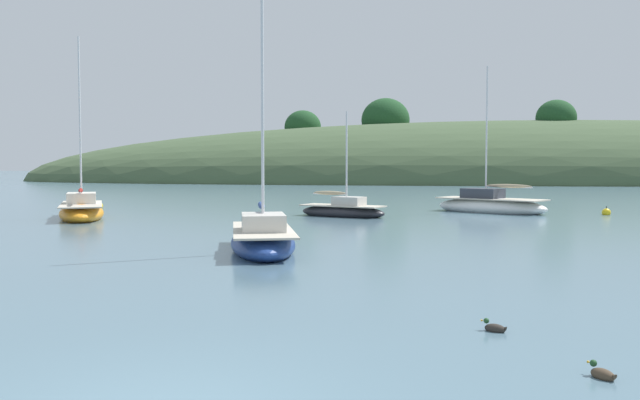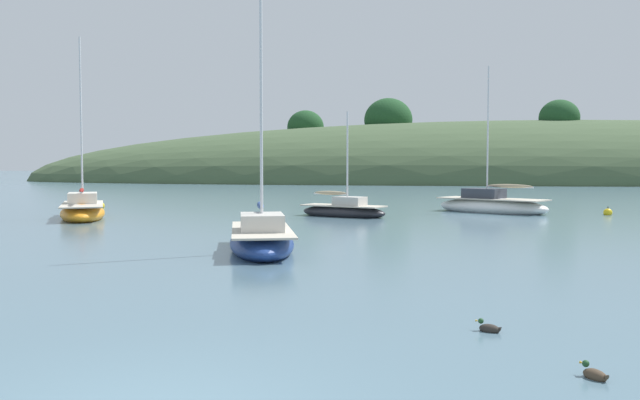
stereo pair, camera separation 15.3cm
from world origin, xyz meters
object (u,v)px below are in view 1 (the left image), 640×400
(sailboat_teal_outer, at_px, (490,205))
(duck_lead, at_px, (495,328))
(mooring_buoy_channel, at_px, (606,213))
(sailboat_black_sloop, at_px, (343,210))
(duck_lone_right, at_px, (602,374))
(mooring_buoy_outer, at_px, (99,206))
(sailboat_blue_center, at_px, (82,211))
(sailboat_white_near, at_px, (263,239))

(sailboat_teal_outer, height_order, duck_lead, sailboat_teal_outer)
(mooring_buoy_channel, bearing_deg, sailboat_black_sloop, -170.80)
(duck_lead, distance_m, duck_lone_right, 2.46)
(mooring_buoy_outer, height_order, duck_lead, mooring_buoy_outer)
(sailboat_black_sloop, distance_m, duck_lead, 23.11)
(sailboat_blue_center, relative_size, sailboat_black_sloop, 1.65)
(sailboat_teal_outer, distance_m, duck_lead, 26.60)
(sailboat_teal_outer, relative_size, duck_lead, 20.02)
(sailboat_black_sloop, relative_size, mooring_buoy_outer, 10.01)
(mooring_buoy_outer, height_order, duck_lone_right, mooring_buoy_outer)
(sailboat_teal_outer, bearing_deg, sailboat_blue_center, -163.66)
(sailboat_teal_outer, relative_size, duck_lone_right, 20.55)
(sailboat_white_near, bearing_deg, sailboat_black_sloop, 82.86)
(mooring_buoy_outer, bearing_deg, mooring_buoy_channel, -5.59)
(mooring_buoy_channel, xyz_separation_m, duck_lone_right, (-8.83, -27.26, -0.07))
(duck_lead, bearing_deg, sailboat_white_near, 120.16)
(sailboat_teal_outer, relative_size, mooring_buoy_channel, 15.04)
(sailboat_teal_outer, height_order, sailboat_black_sloop, sailboat_teal_outer)
(sailboat_blue_center, distance_m, sailboat_black_sloop, 12.71)
(sailboat_blue_center, xyz_separation_m, mooring_buoy_channel, (25.95, 4.65, -0.26))
(duck_lead, bearing_deg, mooring_buoy_outer, 123.66)
(sailboat_blue_center, height_order, mooring_buoy_outer, sailboat_blue_center)
(mooring_buoy_channel, bearing_deg, duck_lone_right, -107.94)
(sailboat_white_near, relative_size, mooring_buoy_outer, 15.46)
(sailboat_white_near, xyz_separation_m, duck_lead, (5.40, -9.29, -0.31))
(sailboat_teal_outer, bearing_deg, duck_lead, -98.86)
(sailboat_white_near, xyz_separation_m, sailboat_black_sloop, (1.69, 13.52, -0.06))
(sailboat_white_near, relative_size, mooring_buoy_channel, 15.46)
(sailboat_white_near, distance_m, duck_lead, 10.75)
(sailboat_blue_center, distance_m, mooring_buoy_outer, 7.77)
(mooring_buoy_channel, height_order, duck_lead, mooring_buoy_channel)
(sailboat_black_sloop, bearing_deg, mooring_buoy_outer, 161.48)
(sailboat_white_near, distance_m, duck_lone_right, 13.19)
(sailboat_white_near, height_order, duck_lead, sailboat_white_near)
(sailboat_black_sloop, bearing_deg, sailboat_blue_center, -168.82)
(sailboat_black_sloop, xyz_separation_m, mooring_buoy_outer, (-14.77, 4.95, -0.19))
(sailboat_white_near, bearing_deg, sailboat_blue_center, 134.27)
(duck_lead, bearing_deg, sailboat_black_sloop, 99.23)
(sailboat_teal_outer, xyz_separation_m, duck_lone_right, (-3.14, -28.55, -0.34))
(sailboat_black_sloop, bearing_deg, mooring_buoy_channel, 9.20)
(sailboat_teal_outer, distance_m, sailboat_white_near, 19.46)
(sailboat_white_near, height_order, duck_lone_right, sailboat_white_near)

